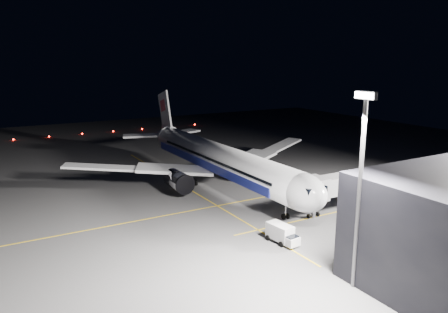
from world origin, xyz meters
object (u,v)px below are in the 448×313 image
Objects in this scene: jet_bridge at (378,177)px; baggage_tug at (254,159)px; safety_cone_b at (278,185)px; floodlight_mast_south at (361,174)px; service_truck at (282,234)px; safety_cone_a at (251,184)px; airliner at (216,158)px; safety_cone_c at (253,189)px.

jet_bridge is 12.46× the size of baggage_tug.
baggage_tug reaches higher than safety_cone_b.
floodlight_mast_south reaches higher than baggage_tug.
baggage_tug is at bearing 157.13° from floodlight_mast_south.
service_truck is 26.97m from safety_cone_a.
airliner is 8.23m from safety_cone_a.
safety_cone_b is 0.81× the size of safety_cone_c.
jet_bridge reaches higher than safety_cone_a.
airliner is 29.18m from service_truck.
safety_cone_a is at bearing -38.34° from baggage_tug.
service_truck is 44.92m from baggage_tug.
jet_bridge is 61.79× the size of safety_cone_b.
safety_cone_c is at bearing -24.91° from safety_cone_a.
floodlight_mast_south is 39.27m from safety_cone_b.
jet_bridge is 23.45m from safety_cone_a.
jet_bridge is at bearing 0.69° from baggage_tug.
safety_cone_c is at bearing 163.70° from floodlight_mast_south.
safety_cone_c is (3.01, -1.40, 0.08)m from safety_cone_a.
safety_cone_c is at bearing -92.64° from safety_cone_b.
baggage_tug is 21.45m from safety_cone_c.
safety_cone_b is at bearing 53.23° from airliner.
airliner reaches higher than service_truck.
baggage_tug reaches higher than safety_cone_a.
safety_cone_a is at bearing 149.14° from service_truck.
safety_cone_c is at bearing 30.38° from airliner.
jet_bridge is at bearing 28.22° from safety_cone_b.
safety_cone_c is at bearing -36.71° from baggage_tug.
safety_cone_b reaches higher than safety_cone_a.
airliner is at bearing -149.62° from safety_cone_c.
safety_cone_a is at bearing -146.68° from jet_bridge.
floodlight_mast_south is 30.12× the size of safety_cone_c.
floodlight_mast_south is at bearing -24.48° from safety_cone_b.
jet_bridge is 50.06× the size of safety_cone_c.
airliner is 2.97× the size of floodlight_mast_south.
airliner is 89.46× the size of safety_cone_c.
floodlight_mast_south is at bearing -16.30° from safety_cone_c.
floodlight_mast_south is 39.90× the size of safety_cone_a.
airliner is 22.26× the size of baggage_tug.
airliner is at bearing -125.27° from safety_cone_a.
jet_bridge is at bearing 33.32° from safety_cone_a.
jet_bridge reaches higher than baggage_tug.
safety_cone_b is (-16.00, -8.59, -4.30)m from jet_bridge.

